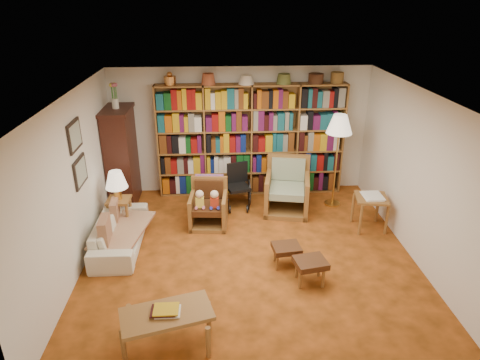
{
  "coord_description": "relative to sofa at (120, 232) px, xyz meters",
  "views": [
    {
      "loc": [
        -0.47,
        -5.6,
        3.75
      ],
      "look_at": [
        -0.12,
        0.6,
        1.02
      ],
      "focal_mm": 32.0,
      "sensor_mm": 36.0,
      "label": 1
    }
  ],
  "objects": [
    {
      "name": "bookshelf",
      "position": [
        2.25,
        1.92,
        0.92
      ],
      "size": [
        3.6,
        0.3,
        2.42
      ],
      "color": "brown",
      "rests_on": "floor"
    },
    {
      "name": "wall_right",
      "position": [
        4.55,
        -0.41,
        1.0
      ],
      "size": [
        0.0,
        5.0,
        5.0
      ],
      "primitive_type": "plane",
      "rotation": [
        1.57,
        0.0,
        -1.57
      ],
      "color": "white",
      "rests_on": "floor"
    },
    {
      "name": "side_table_papers",
      "position": [
        4.17,
        0.33,
        0.25
      ],
      "size": [
        0.6,
        0.6,
        0.62
      ],
      "color": "brown",
      "rests_on": "floor"
    },
    {
      "name": "cushion_right",
      "position": [
        -0.13,
        -0.35,
        0.2
      ],
      "size": [
        0.16,
        0.42,
        0.41
      ],
      "primitive_type": "cube",
      "rotation": [
        0.0,
        0.0,
        0.07
      ],
      "color": "maroon",
      "rests_on": "sofa"
    },
    {
      "name": "sofa_throw",
      "position": [
        0.05,
        0.0,
        0.05
      ],
      "size": [
        0.91,
        1.38,
        0.04
      ],
      "primitive_type": "cube",
      "rotation": [
        0.0,
        0.0,
        -0.2
      ],
      "color": "beige",
      "rests_on": "sofa"
    },
    {
      "name": "wheelchair",
      "position": [
        1.95,
        1.34,
        0.13
      ],
      "size": [
        0.5,
        0.66,
        0.83
      ],
      "color": "black",
      "rests_on": "floor"
    },
    {
      "name": "wall_front",
      "position": [
        2.05,
        -2.91,
        1.0
      ],
      "size": [
        5.0,
        0.0,
        5.0
      ],
      "primitive_type": "plane",
      "rotation": [
        -1.57,
        0.0,
        0.0
      ],
      "color": "white",
      "rests_on": "floor"
    },
    {
      "name": "sofa",
      "position": [
        0.0,
        0.0,
        0.0
      ],
      "size": [
        1.69,
        0.66,
        0.49
      ],
      "primitive_type": "imported",
      "rotation": [
        0.0,
        0.0,
        1.57
      ],
      "color": "beige",
      "rests_on": "floor"
    },
    {
      "name": "wall_left",
      "position": [
        -0.45,
        -0.41,
        1.0
      ],
      "size": [
        0.0,
        5.0,
        5.0
      ],
      "primitive_type": "plane",
      "rotation": [
        1.57,
        0.0,
        1.57
      ],
      "color": "white",
      "rests_on": "floor"
    },
    {
      "name": "side_table_lamp",
      "position": [
        -0.1,
        0.56,
        0.16
      ],
      "size": [
        0.39,
        0.39,
        0.56
      ],
      "color": "brown",
      "rests_on": "floor"
    },
    {
      "name": "floor",
      "position": [
        2.05,
        -0.41,
        -0.25
      ],
      "size": [
        5.0,
        5.0,
        0.0
      ],
      "primitive_type": "plane",
      "color": "#BC591C",
      "rests_on": "ground"
    },
    {
      "name": "footstool_a",
      "position": [
        2.57,
        -0.7,
        0.03
      ],
      "size": [
        0.44,
        0.39,
        0.34
      ],
      "color": "#452112",
      "rests_on": "floor"
    },
    {
      "name": "floor_lamp",
      "position": [
        3.78,
        1.26,
        1.28
      ],
      "size": [
        0.47,
        0.47,
        1.77
      ],
      "color": "gold",
      "rests_on": "floor"
    },
    {
      "name": "coffee_table",
      "position": [
        0.97,
        -2.18,
        0.16
      ],
      "size": [
        1.12,
        0.77,
        0.52
      ],
      "color": "brown",
      "rests_on": "floor"
    },
    {
      "name": "ceiling",
      "position": [
        2.05,
        -0.41,
        2.25
      ],
      "size": [
        5.0,
        5.0,
        0.0
      ],
      "primitive_type": "plane",
      "rotation": [
        3.14,
        0.0,
        0.0
      ],
      "color": "white",
      "rests_on": "wall_back"
    },
    {
      "name": "armchair_sage",
      "position": [
        2.85,
        1.14,
        0.13
      ],
      "size": [
        0.95,
        0.97,
        0.99
      ],
      "color": "brown",
      "rests_on": "floor"
    },
    {
      "name": "wall_back",
      "position": [
        2.05,
        2.09,
        1.0
      ],
      "size": [
        5.0,
        0.0,
        5.0
      ],
      "primitive_type": "plane",
      "rotation": [
        1.57,
        0.0,
        0.0
      ],
      "color": "white",
      "rests_on": "floor"
    },
    {
      "name": "armchair_leather",
      "position": [
        1.41,
        0.68,
        0.09
      ],
      "size": [
        0.69,
        0.73,
        0.81
      ],
      "color": "brown",
      "rests_on": "floor"
    },
    {
      "name": "cushion_left",
      "position": [
        -0.13,
        0.35,
        0.2
      ],
      "size": [
        0.14,
        0.37,
        0.36
      ],
      "primitive_type": "cube",
      "rotation": [
        0.0,
        0.0,
        0.08
      ],
      "color": "maroon",
      "rests_on": "sofa"
    },
    {
      "name": "table_lamp",
      "position": [
        -0.1,
        0.56,
        0.66
      ],
      "size": [
        0.37,
        0.37,
        0.5
      ],
      "color": "gold",
      "rests_on": "side_table_lamp"
    },
    {
      "name": "footstool_b",
      "position": [
        2.84,
        -1.12,
        0.05
      ],
      "size": [
        0.49,
        0.44,
        0.37
      ],
      "color": "#452112",
      "rests_on": "floor"
    },
    {
      "name": "framed_pictures",
      "position": [
        -0.43,
        -0.11,
        1.38
      ],
      "size": [
        0.03,
        0.52,
        0.97
      ],
      "color": "black",
      "rests_on": "wall_left"
    },
    {
      "name": "curio_cabinet",
      "position": [
        -0.2,
        1.59,
        0.71
      ],
      "size": [
        0.5,
        0.95,
        2.4
      ],
      "color": "#38180F",
      "rests_on": "floor"
    }
  ]
}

